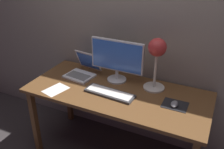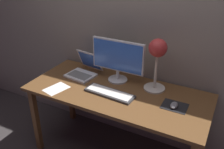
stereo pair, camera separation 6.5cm
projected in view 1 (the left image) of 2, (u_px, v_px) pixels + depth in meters
The scene contains 9 objects.
back_wall at pixel (136, 17), 2.27m from camera, with size 4.80×0.06×2.60m, color gray.
desk at pixel (117, 99), 2.24m from camera, with size 1.60×0.70×0.74m.
monitor at pixel (117, 58), 2.28m from camera, with size 0.50×0.18×0.40m.
keyboard_main at pixel (110, 93), 2.15m from camera, with size 0.45×0.17×0.03m.
laptop at pixel (84, 69), 2.46m from camera, with size 0.30×0.33×0.22m.
desk_lamp at pixel (157, 53), 2.10m from camera, with size 0.19×0.19×0.47m.
mousepad at pixel (175, 105), 2.01m from camera, with size 0.20×0.16×0.00m, color black.
mouse at pixel (174, 104), 1.99m from camera, with size 0.06×0.10×0.03m, color slate.
paper_sheet_near_mouse at pixel (56, 90), 2.22m from camera, with size 0.15×0.21×0.00m, color white.
Camera 1 is at (0.78, -1.73, 1.88)m, focal length 40.32 mm.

